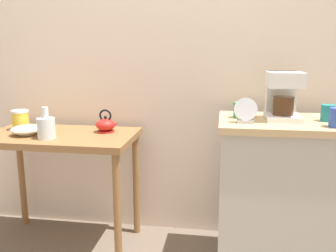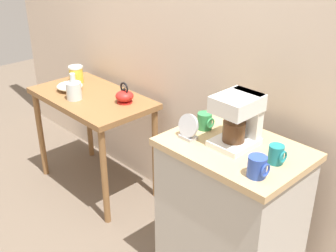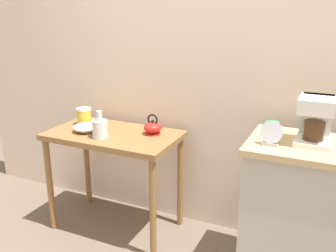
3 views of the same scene
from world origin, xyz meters
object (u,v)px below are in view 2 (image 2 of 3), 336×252
(teakettle, at_px, (125,96))
(glass_carafe_vase, at_px, (74,90))
(canister_enamel, at_px, (76,74))
(coffee_maker, at_px, (239,118))
(table_clock, at_px, (188,128))
(mug_dark_teal, at_px, (276,154))
(bowl_stoneware, at_px, (70,86))
(mug_blue, at_px, (257,167))
(mug_tall_green, at_px, (205,121))

(teakettle, distance_m, glass_carafe_vase, 0.36)
(canister_enamel, distance_m, coffee_maker, 1.64)
(table_clock, bearing_deg, mug_dark_teal, 14.85)
(bowl_stoneware, relative_size, canister_enamel, 1.46)
(mug_dark_teal, bearing_deg, glass_carafe_vase, -177.34)
(canister_enamel, bearing_deg, bowl_stoneware, -49.04)
(bowl_stoneware, xyz_separation_m, coffee_maker, (1.50, 0.03, 0.25))
(coffee_maker, bearing_deg, mug_blue, -35.71)
(teakettle, distance_m, canister_enamel, 0.57)
(canister_enamel, bearing_deg, glass_carafe_vase, -35.19)
(glass_carafe_vase, distance_m, mug_tall_green, 1.13)
(bowl_stoneware, height_order, coffee_maker, coffee_maker)
(mug_dark_teal, bearing_deg, teakettle, 173.67)
(mug_dark_teal, bearing_deg, bowl_stoneware, -179.76)
(teakettle, height_order, canister_enamel, teakettle)
(bowl_stoneware, height_order, glass_carafe_vase, glass_carafe_vase)
(coffee_maker, bearing_deg, glass_carafe_vase, -176.05)
(bowl_stoneware, xyz_separation_m, mug_blue, (1.75, -0.15, 0.15))
(mug_tall_green, bearing_deg, table_clock, -83.38)
(teakettle, bearing_deg, coffee_maker, -6.68)
(mug_blue, bearing_deg, canister_enamel, 171.49)
(bowl_stoneware, distance_m, coffee_maker, 1.52)
(coffee_maker, xyz_separation_m, mug_blue, (0.24, -0.17, -0.09))
(mug_dark_teal, relative_size, mug_tall_green, 1.01)
(glass_carafe_vase, bearing_deg, mug_tall_green, 5.16)
(canister_enamel, relative_size, mug_dark_teal, 1.45)
(mug_blue, bearing_deg, mug_tall_green, 158.44)
(teakettle, height_order, mug_blue, mug_blue)
(coffee_maker, distance_m, mug_blue, 0.31)
(mug_dark_teal, relative_size, table_clock, 0.67)
(canister_enamel, bearing_deg, table_clock, -9.63)
(teakettle, height_order, table_clock, table_clock)
(mug_tall_green, bearing_deg, coffee_maker, -2.22)
(teakettle, bearing_deg, mug_blue, -12.96)
(glass_carafe_vase, relative_size, coffee_maker, 0.72)
(coffee_maker, xyz_separation_m, mug_dark_teal, (0.24, -0.02, -0.10))
(glass_carafe_vase, relative_size, mug_dark_teal, 2.13)
(bowl_stoneware, height_order, table_clock, table_clock)
(teakettle, bearing_deg, table_clock, -17.03)
(mug_dark_teal, distance_m, table_clock, 0.45)
(mug_dark_teal, xyz_separation_m, mug_tall_green, (-0.46, 0.03, -0.00))
(teakettle, distance_m, table_clock, 0.90)
(bowl_stoneware, xyz_separation_m, teakettle, (0.46, 0.15, 0.01))
(glass_carafe_vase, bearing_deg, mug_dark_teal, 2.66)
(canister_enamel, distance_m, mug_dark_teal, 1.86)
(teakettle, bearing_deg, canister_enamel, -178.14)
(mug_tall_green, height_order, mug_blue, mug_blue)
(mug_blue, bearing_deg, table_clock, 175.08)
(glass_carafe_vase, distance_m, mug_dark_teal, 1.58)
(glass_carafe_vase, bearing_deg, table_clock, -2.19)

